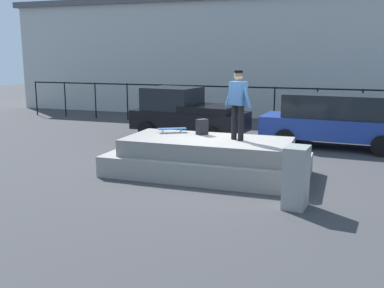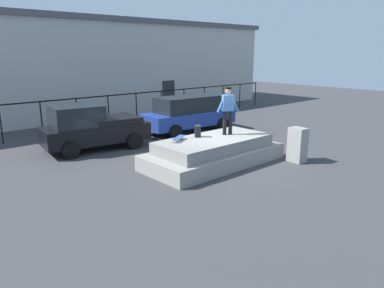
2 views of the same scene
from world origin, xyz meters
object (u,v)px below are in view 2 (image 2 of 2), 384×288
at_px(skateboard, 179,138).
at_px(utility_box, 297,145).
at_px(skateboarder, 228,108).
at_px(backpack, 198,131).
at_px(car_blue_hatchback_mid, 189,113).
at_px(car_black_pickup_near, 92,127).

bearing_deg(skateboard, utility_box, -33.04).
bearing_deg(skateboarder, utility_box, -48.50).
height_order(backpack, car_blue_hatchback_mid, car_blue_hatchback_mid).
distance_m(backpack, car_black_pickup_near, 4.62).
distance_m(skateboarder, car_black_pickup_near, 5.60).
xyz_separation_m(skateboarder, utility_box, (1.67, -1.88, -1.30)).
xyz_separation_m(car_black_pickup_near, utility_box, (4.69, -6.49, -0.29)).
bearing_deg(car_black_pickup_near, skateboarder, -56.68).
relative_size(skateboard, backpack, 1.84).
height_order(backpack, car_black_pickup_near, car_black_pickup_near).
relative_size(skateboarder, backpack, 4.14).
xyz_separation_m(skateboard, utility_box, (3.59, -2.33, -0.41)).
bearing_deg(skateboarder, car_black_pickup_near, 123.32).
relative_size(car_blue_hatchback_mid, utility_box, 3.87).
bearing_deg(backpack, car_blue_hatchback_mid, 179.59).
distance_m(skateboard, utility_box, 4.30).
relative_size(skateboard, utility_box, 0.61).
relative_size(car_black_pickup_near, utility_box, 3.48).
distance_m(skateboard, car_blue_hatchback_mid, 5.84).
height_order(skateboarder, car_black_pickup_near, skateboarder).
relative_size(skateboarder, car_blue_hatchback_mid, 0.35).
bearing_deg(car_blue_hatchback_mid, skateboarder, -115.32).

